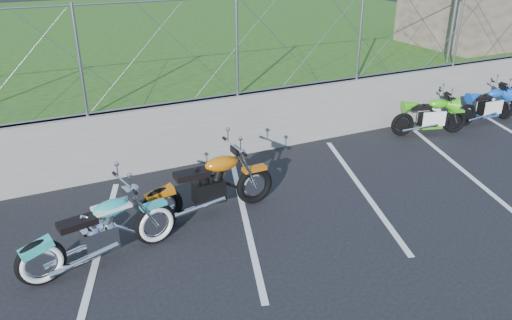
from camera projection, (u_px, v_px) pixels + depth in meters
name	position (u px, v px, depth m)	size (l,w,h in m)	color
ground	(272.00, 246.00, 7.55)	(90.00, 90.00, 0.00)	black
retaining_wall	(193.00, 132.00, 10.17)	(30.00, 0.22, 1.30)	slate
grass_field	(103.00, 46.00, 18.39)	(30.00, 20.00, 1.30)	#254F15
stone_building	(492.00, 12.00, 15.37)	(5.00, 3.00, 1.80)	brown
chain_link_fence	(189.00, 51.00, 9.49)	(28.00, 0.03, 2.00)	gray
sign_pole	(456.00, 3.00, 12.49)	(0.08, 0.08, 3.00)	gray
parking_lines	(306.00, 201.00, 8.85)	(18.29, 4.31, 0.01)	silver
cruiser_turquoise	(102.00, 233.00, 7.03)	(2.31, 0.73, 1.16)	black
naked_orange	(212.00, 187.00, 8.26)	(2.34, 0.80, 1.17)	black
sportbike_green	(431.00, 117.00, 11.73)	(1.83, 0.74, 0.97)	black
sportbike_blue	(489.00, 106.00, 12.51)	(1.86, 0.66, 0.96)	black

